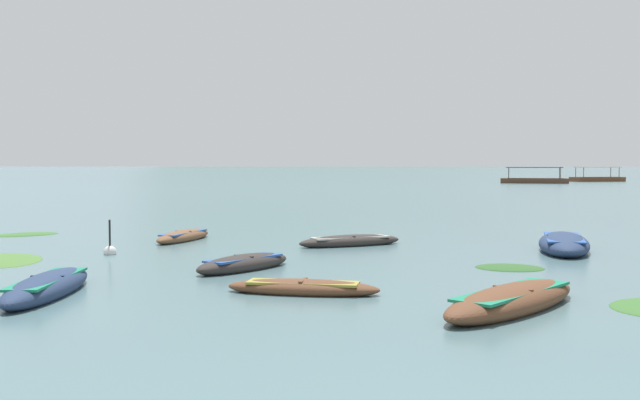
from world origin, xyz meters
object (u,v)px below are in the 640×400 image
object	(u,v)px
rowboat_4	(243,264)
rowboat_7	(46,287)
rowboat_1	(563,244)
mooring_buoy	(109,251)
rowboat_2	(182,236)
rowboat_6	(302,288)
ferry_0	(596,179)
rowboat_3	(349,241)
rowboat_5	(512,300)
ferry_1	(533,180)

from	to	relation	value
rowboat_4	rowboat_7	distance (m)	5.19
rowboat_1	mooring_buoy	world-z (taller)	mooring_buoy
rowboat_1	rowboat_2	distance (m)	12.87
rowboat_1	rowboat_6	size ratio (longest dim) A/B	1.42
rowboat_2	rowboat_6	xyz separation A→B (m)	(4.50, -10.65, -0.03)
rowboat_2	ferry_0	size ratio (longest dim) A/B	0.41
rowboat_1	rowboat_3	distance (m)	6.78
rowboat_5	ferry_0	world-z (taller)	ferry_0
rowboat_3	rowboat_6	bearing A→B (deg)	-98.63
rowboat_7	ferry_1	xyz separation A→B (m)	(36.74, 90.59, 0.27)
ferry_0	ferry_1	bearing A→B (deg)	-141.10
rowboat_6	ferry_1	bearing A→B (deg)	70.80
rowboat_5	mooring_buoy	world-z (taller)	mooring_buoy
rowboat_5	rowboat_2	bearing A→B (deg)	124.32
rowboat_6	rowboat_7	size ratio (longest dim) A/B	0.81
rowboat_7	rowboat_5	bearing A→B (deg)	-9.28
rowboat_6	ferry_1	world-z (taller)	ferry_1
rowboat_2	rowboat_6	bearing A→B (deg)	-67.09
mooring_buoy	ferry_0	bearing A→B (deg)	61.79
rowboat_5	ferry_1	bearing A→B (deg)	73.36
rowboat_5	rowboat_1	bearing A→B (deg)	66.29
rowboat_2	rowboat_7	xyz separation A→B (m)	(-0.77, -10.86, 0.03)
rowboat_2	rowboat_3	xyz separation A→B (m)	(5.87, -1.65, -0.00)
rowboat_4	rowboat_5	bearing A→B (deg)	-43.02
rowboat_2	rowboat_6	distance (m)	11.56
rowboat_5	rowboat_3	bearing A→B (deg)	103.50
rowboat_2	rowboat_3	bearing A→B (deg)	-15.72
rowboat_2	rowboat_4	distance (m)	7.76
rowboat_4	rowboat_2	bearing A→B (deg)	111.96
ferry_0	rowboat_3	bearing A→B (deg)	-115.22
rowboat_7	mooring_buoy	distance (m)	6.84
rowboat_1	mooring_buoy	size ratio (longest dim) A/B	4.09
rowboat_1	rowboat_3	bearing A→B (deg)	166.82
rowboat_7	mooring_buoy	bearing A→B (deg)	95.69
rowboat_3	ferry_0	world-z (taller)	ferry_0
rowboat_1	rowboat_3	xyz separation A→B (m)	(-6.60, 1.54, -0.08)
mooring_buoy	rowboat_1	bearing A→B (deg)	3.52
ferry_1	mooring_buoy	world-z (taller)	ferry_1
rowboat_5	rowboat_7	bearing A→B (deg)	170.72
rowboat_1	rowboat_7	size ratio (longest dim) A/B	1.15
rowboat_2	mooring_buoy	world-z (taller)	mooring_buoy
rowboat_3	ferry_1	bearing A→B (deg)	69.70
rowboat_2	rowboat_4	bearing A→B (deg)	-68.04
ferry_1	mooring_buoy	distance (m)	91.76
rowboat_1	rowboat_2	bearing A→B (deg)	165.62
ferry_0	rowboat_6	bearing A→B (deg)	-113.87
rowboat_4	rowboat_5	xyz separation A→B (m)	(5.54, -5.17, 0.03)
rowboat_5	mooring_buoy	size ratio (longest dim) A/B	3.53
rowboat_1	rowboat_6	bearing A→B (deg)	-136.88
rowboat_4	rowboat_6	bearing A→B (deg)	-65.16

